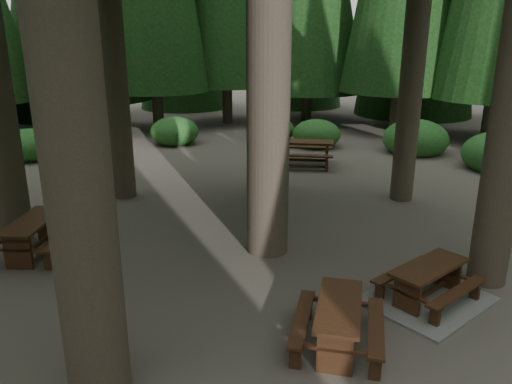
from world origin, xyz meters
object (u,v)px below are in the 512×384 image
object	(u,v)px
picnic_table_a	(427,290)
picnic_table_d	(304,149)
picnic_table_e	(339,319)
picnic_table_b	(34,231)

from	to	relation	value
picnic_table_a	picnic_table_d	size ratio (longest dim) A/B	0.96
picnic_table_a	picnic_table_e	distance (m)	2.13
picnic_table_a	picnic_table_e	bearing A→B (deg)	176.50
picnic_table_e	picnic_table_b	bearing A→B (deg)	73.41
picnic_table_b	picnic_table_e	world-z (taller)	picnic_table_b
picnic_table_b	picnic_table_d	distance (m)	9.43
picnic_table_b	picnic_table_d	bearing A→B (deg)	-38.07
picnic_table_b	picnic_table_d	world-z (taller)	picnic_table_d
picnic_table_a	picnic_table_e	world-z (taller)	picnic_table_e
picnic_table_a	picnic_table_d	world-z (taller)	picnic_table_d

